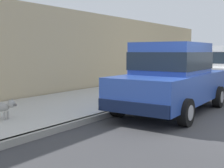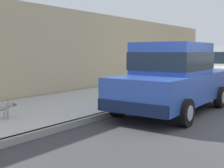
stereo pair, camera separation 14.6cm
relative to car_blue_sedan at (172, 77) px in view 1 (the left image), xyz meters
name	(u,v)px [view 1 (the left image)]	position (x,y,z in m)	size (l,w,h in m)	color
curb	(126,109)	(-1.07, -0.70, -0.91)	(0.16, 64.00, 0.14)	gray
sidewalk	(78,103)	(-2.87, -0.70, -0.91)	(3.60, 64.00, 0.14)	#B7B5AD
car_blue_sedan	(172,77)	(0.00, 0.00, 0.00)	(2.13, 4.65, 1.92)	#28479E
car_white_sedan	(224,68)	(-0.06, 5.49, 0.00)	(2.10, 4.63, 1.92)	white
dog_grey	(3,107)	(-2.49, -3.67, -0.55)	(0.74, 0.33, 0.49)	#999691
building_facade	(109,52)	(-4.97, 3.79, 0.68)	(0.50, 20.00, 3.32)	tan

